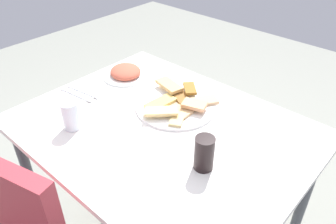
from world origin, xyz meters
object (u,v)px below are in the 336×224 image
at_px(salad_plate_greens, 126,73).
at_px(soda_can, 204,153).
at_px(dining_table, 162,143).
at_px(drinking_glass, 71,116).
at_px(pide_platter, 177,104).
at_px(fork, 83,92).
at_px(paper_napkin, 79,94).
at_px(spoon, 76,95).

height_order(salad_plate_greens, soda_can, soda_can).
relative_size(dining_table, drinking_glass, 9.84).
bearing_deg(salad_plate_greens, drinking_glass, 110.79).
bearing_deg(pide_platter, fork, 26.90).
relative_size(pide_platter, fork, 1.82).
height_order(soda_can, paper_napkin, soda_can).
bearing_deg(paper_napkin, fork, -90.00).
bearing_deg(salad_plate_greens, soda_can, 159.20).
relative_size(dining_table, salad_plate_greens, 4.97).
bearing_deg(dining_table, paper_napkin, 9.74).
distance_m(dining_table, soda_can, 0.30).
xyz_separation_m(salad_plate_greens, drinking_glass, (-0.16, 0.42, 0.04)).
bearing_deg(paper_napkin, pide_platter, -151.04).
bearing_deg(pide_platter, spoon, 30.95).
height_order(fork, spoon, same).
bearing_deg(salad_plate_greens, fork, 83.24).
xyz_separation_m(soda_can, paper_napkin, (0.69, 0.00, -0.06)).
bearing_deg(pide_platter, dining_table, 108.44).
height_order(salad_plate_greens, paper_napkin, salad_plate_greens).
relative_size(soda_can, fork, 0.64).
relative_size(paper_napkin, spoon, 0.80).
height_order(drinking_glass, spoon, drinking_glass).
relative_size(pide_platter, soda_can, 2.82).
height_order(pide_platter, fork, pide_platter).
bearing_deg(dining_table, spoon, 12.02).
relative_size(soda_can, spoon, 0.65).
xyz_separation_m(dining_table, salad_plate_greens, (0.41, -0.18, 0.11)).
bearing_deg(soda_can, dining_table, -16.20).
bearing_deg(spoon, fork, -96.97).
distance_m(pide_platter, paper_napkin, 0.44).
bearing_deg(spoon, soda_can, 174.61).
xyz_separation_m(soda_can, fork, (0.69, -0.02, -0.06)).
relative_size(drinking_glass, spoon, 0.60).
bearing_deg(fork, drinking_glass, 127.88).
distance_m(drinking_glass, fork, 0.26).
relative_size(dining_table, soda_can, 9.06).
xyz_separation_m(pide_platter, salad_plate_greens, (0.36, -0.04, 0.01)).
distance_m(pide_platter, spoon, 0.45).
xyz_separation_m(dining_table, spoon, (0.44, 0.09, 0.09)).
relative_size(dining_table, paper_napkin, 7.42).
height_order(dining_table, salad_plate_greens, salad_plate_greens).
bearing_deg(fork, dining_table, 179.56).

